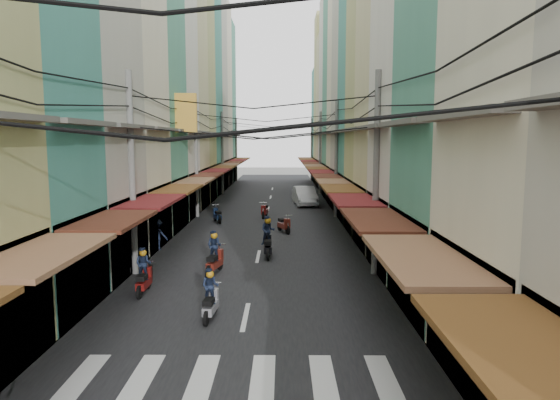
{
  "coord_description": "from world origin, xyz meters",
  "views": [
    {
      "loc": [
        1.16,
        -16.93,
        5.51
      ],
      "look_at": [
        1.03,
        5.26,
        2.79
      ],
      "focal_mm": 32.0,
      "sensor_mm": 36.0,
      "label": 1
    }
  ],
  "objects_px": {
    "bicycle": "(438,294)",
    "market_umbrella": "(526,279)",
    "white_car": "(305,205)",
    "traffic_sign": "(431,272)"
  },
  "relations": [
    {
      "from": "bicycle",
      "to": "market_umbrella",
      "type": "bearing_deg",
      "value": -165.87
    },
    {
      "from": "bicycle",
      "to": "market_umbrella",
      "type": "relative_size",
      "value": 0.59
    },
    {
      "from": "white_car",
      "to": "traffic_sign",
      "type": "distance_m",
      "value": 28.18
    },
    {
      "from": "bicycle",
      "to": "traffic_sign",
      "type": "bearing_deg",
      "value": 174.12
    },
    {
      "from": "traffic_sign",
      "to": "market_umbrella",
      "type": "bearing_deg",
      "value": -57.29
    },
    {
      "from": "market_umbrella",
      "to": "bicycle",
      "type": "bearing_deg",
      "value": 89.7
    },
    {
      "from": "bicycle",
      "to": "traffic_sign",
      "type": "xyz_separation_m",
      "value": [
        -1.49,
        -4.03,
        1.88
      ]
    },
    {
      "from": "white_car",
      "to": "bicycle",
      "type": "height_order",
      "value": "white_car"
    },
    {
      "from": "bicycle",
      "to": "market_umbrella",
      "type": "xyz_separation_m",
      "value": [
        -0.03,
        -6.31,
        2.33
      ]
    },
    {
      "from": "bicycle",
      "to": "traffic_sign",
      "type": "distance_m",
      "value": 4.69
    }
  ]
}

